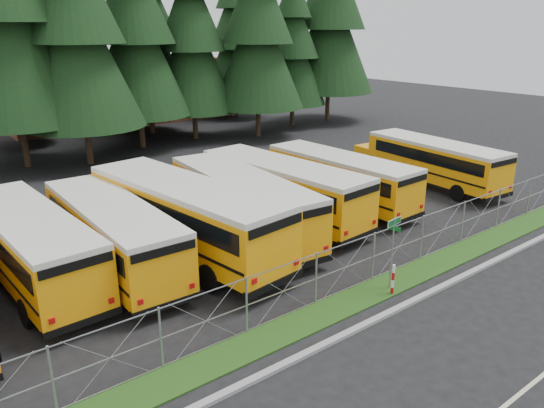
{
  "coord_description": "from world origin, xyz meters",
  "views": [
    {
      "loc": [
        -15.6,
        -13.14,
        9.46
      ],
      "look_at": [
        -2.01,
        4.0,
        2.01
      ],
      "focal_mm": 35.0,
      "sensor_mm": 36.0,
      "label": 1
    }
  ],
  "objects_px": {
    "bus_6": "(335,180)",
    "bus_4": "(238,205)",
    "striped_bollard": "(393,280)",
    "bus_3": "(180,218)",
    "bus_5": "(277,191)",
    "bus_2": "(110,235)",
    "street_sign": "(393,238)",
    "bus_1": "(28,247)",
    "bus_east": "(430,163)"
  },
  "relations": [
    {
      "from": "striped_bollard",
      "to": "bus_east",
      "type": "bearing_deg",
      "value": 31.16
    },
    {
      "from": "street_sign",
      "to": "bus_3",
      "type": "bearing_deg",
      "value": 120.63
    },
    {
      "from": "bus_1",
      "to": "bus_4",
      "type": "xyz_separation_m",
      "value": [
        8.98,
        -1.0,
        0.06
      ]
    },
    {
      "from": "bus_2",
      "to": "striped_bollard",
      "type": "bearing_deg",
      "value": -48.62
    },
    {
      "from": "bus_2",
      "to": "bus_5",
      "type": "distance_m",
      "value": 8.9
    },
    {
      "from": "bus_1",
      "to": "bus_3",
      "type": "height_order",
      "value": "bus_3"
    },
    {
      "from": "bus_3",
      "to": "bus_6",
      "type": "xyz_separation_m",
      "value": [
        9.92,
        0.64,
        -0.23
      ]
    },
    {
      "from": "bus_4",
      "to": "bus_east",
      "type": "xyz_separation_m",
      "value": [
        13.93,
        -0.51,
        -0.12
      ]
    },
    {
      "from": "bus_2",
      "to": "bus_3",
      "type": "distance_m",
      "value": 2.95
    },
    {
      "from": "bus_3",
      "to": "bus_5",
      "type": "distance_m",
      "value": 6.05
    },
    {
      "from": "bus_4",
      "to": "striped_bollard",
      "type": "height_order",
      "value": "bus_4"
    },
    {
      "from": "bus_4",
      "to": "street_sign",
      "type": "xyz_separation_m",
      "value": [
        1.39,
        -7.9,
        0.52
      ]
    },
    {
      "from": "bus_3",
      "to": "bus_5",
      "type": "xyz_separation_m",
      "value": [
        5.99,
        0.82,
        -0.12
      ]
    },
    {
      "from": "bus_1",
      "to": "street_sign",
      "type": "bearing_deg",
      "value": -42.8
    },
    {
      "from": "bus_6",
      "to": "street_sign",
      "type": "xyz_separation_m",
      "value": [
        -5.36,
        -8.34,
        0.63
      ]
    },
    {
      "from": "bus_3",
      "to": "bus_east",
      "type": "relative_size",
      "value": 1.17
    },
    {
      "from": "bus_3",
      "to": "bus_east",
      "type": "bearing_deg",
      "value": -7.74
    },
    {
      "from": "bus_3",
      "to": "street_sign",
      "type": "height_order",
      "value": "bus_3"
    },
    {
      "from": "bus_east",
      "to": "street_sign",
      "type": "bearing_deg",
      "value": -144.89
    },
    {
      "from": "bus_1",
      "to": "bus_east",
      "type": "xyz_separation_m",
      "value": [
        22.92,
        -1.51,
        -0.06
      ]
    },
    {
      "from": "bus_2",
      "to": "bus_east",
      "type": "height_order",
      "value": "bus_2"
    },
    {
      "from": "bus_1",
      "to": "bus_2",
      "type": "bearing_deg",
      "value": -15.47
    },
    {
      "from": "bus_2",
      "to": "bus_east",
      "type": "relative_size",
      "value": 1.03
    },
    {
      "from": "bus_east",
      "to": "bus_5",
      "type": "bearing_deg",
      "value": 178.85
    },
    {
      "from": "bus_5",
      "to": "bus_east",
      "type": "distance_m",
      "value": 11.16
    },
    {
      "from": "bus_east",
      "to": "bus_6",
      "type": "bearing_deg",
      "value": 177.12
    },
    {
      "from": "bus_3",
      "to": "bus_4",
      "type": "height_order",
      "value": "bus_3"
    },
    {
      "from": "street_sign",
      "to": "striped_bollard",
      "type": "relative_size",
      "value": 2.34
    },
    {
      "from": "bus_1",
      "to": "bus_5",
      "type": "relative_size",
      "value": 0.96
    },
    {
      "from": "bus_1",
      "to": "bus_5",
      "type": "distance_m",
      "value": 11.82
    },
    {
      "from": "bus_1",
      "to": "street_sign",
      "type": "distance_m",
      "value": 13.68
    },
    {
      "from": "bus_5",
      "to": "striped_bollard",
      "type": "distance_m",
      "value": 9.1
    },
    {
      "from": "bus_2",
      "to": "street_sign",
      "type": "bearing_deg",
      "value": -46.15
    },
    {
      "from": "street_sign",
      "to": "striped_bollard",
      "type": "xyz_separation_m",
      "value": [
        -0.31,
        -0.38,
        -1.43
      ]
    },
    {
      "from": "bus_2",
      "to": "bus_3",
      "type": "height_order",
      "value": "bus_3"
    },
    {
      "from": "bus_1",
      "to": "bus_east",
      "type": "height_order",
      "value": "bus_1"
    },
    {
      "from": "bus_4",
      "to": "bus_5",
      "type": "distance_m",
      "value": 2.89
    },
    {
      "from": "bus_1",
      "to": "bus_4",
      "type": "relative_size",
      "value": 0.96
    },
    {
      "from": "bus_2",
      "to": "bus_5",
      "type": "height_order",
      "value": "bus_5"
    },
    {
      "from": "bus_1",
      "to": "striped_bollard",
      "type": "bearing_deg",
      "value": -44.83
    },
    {
      "from": "bus_1",
      "to": "bus_3",
      "type": "xyz_separation_m",
      "value": [
        5.82,
        -1.21,
        0.18
      ]
    },
    {
      "from": "bus_1",
      "to": "bus_3",
      "type": "bearing_deg",
      "value": -13.88
    },
    {
      "from": "bus_1",
      "to": "bus_3",
      "type": "relative_size",
      "value": 0.89
    },
    {
      "from": "striped_bollard",
      "to": "bus_3",
      "type": "bearing_deg",
      "value": 117.75
    },
    {
      "from": "bus_4",
      "to": "street_sign",
      "type": "distance_m",
      "value": 8.04
    },
    {
      "from": "bus_3",
      "to": "bus_6",
      "type": "height_order",
      "value": "bus_3"
    },
    {
      "from": "bus_4",
      "to": "street_sign",
      "type": "bearing_deg",
      "value": -74.54
    },
    {
      "from": "bus_2",
      "to": "bus_4",
      "type": "relative_size",
      "value": 0.95
    },
    {
      "from": "bus_6",
      "to": "bus_4",
      "type": "bearing_deg",
      "value": -178.27
    },
    {
      "from": "bus_4",
      "to": "bus_east",
      "type": "bearing_deg",
      "value": 3.39
    }
  ]
}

